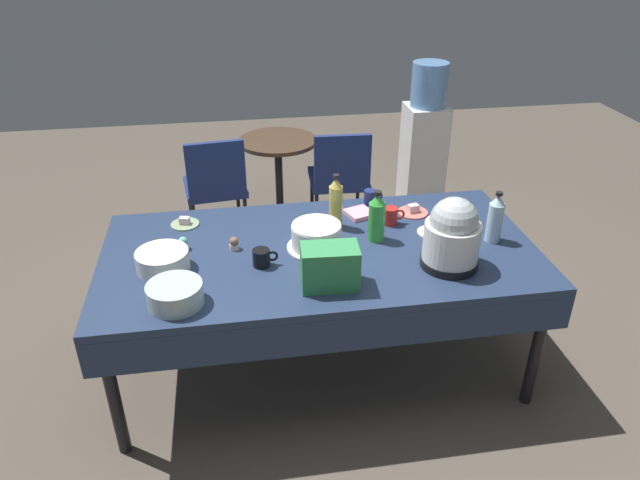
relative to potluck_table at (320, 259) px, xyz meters
The scene contains 24 objects.
ground 0.69m from the potluck_table, ahead, with size 9.00×9.00×0.00m, color brown.
potluck_table is the anchor object (origin of this frame).
frosted_layer_cake 0.13m from the potluck_table, 156.05° to the left, with size 0.30×0.30×0.14m.
slow_cooker 0.68m from the potluck_table, 23.48° to the right, with size 0.28×0.28×0.36m.
glass_salad_bowl 0.80m from the potluck_table, 151.83° to the right, with size 0.25×0.25×0.10m, color #B2C6BC.
ceramic_snack_bowl 0.78m from the potluck_table, behind, with size 0.25×0.25×0.10m, color silver.
dessert_plate_sage 0.79m from the potluck_table, 151.68° to the left, with size 0.15×0.15×0.05m.
dessert_plate_cream 0.63m from the potluck_table, ahead, with size 0.16×0.16×0.05m.
dessert_plate_coral 0.67m from the potluck_table, 28.22° to the left, with size 0.17×0.17×0.05m.
cupcake_berry 0.78m from the potluck_table, 16.64° to the left, with size 0.05×0.05×0.07m.
cupcake_lemon 0.70m from the potluck_table, behind, with size 0.05×0.05×0.07m.
cupcake_vanilla 0.45m from the potluck_table, behind, with size 0.05×0.05×0.07m.
soda_bottle_ginger_ale 0.33m from the potluck_table, 61.57° to the left, with size 0.07×0.07×0.30m.
soda_bottle_lime_soda 0.36m from the potluck_table, ahead, with size 0.09×0.09×0.28m.
soda_bottle_water 0.92m from the potluck_table, ahead, with size 0.08×0.08×0.28m.
coffee_mug_navy 0.60m from the potluck_table, 51.06° to the left, with size 0.11×0.07×0.09m.
coffee_mug_black 0.34m from the potluck_table, 159.08° to the right, with size 0.12×0.08×0.09m.
coffee_mug_red 0.49m from the potluck_table, 25.71° to the left, with size 0.12×0.08×0.10m.
soda_carton 0.37m from the potluck_table, 91.49° to the right, with size 0.26×0.16×0.20m, color #338C4C.
paper_napkin_stack 0.44m from the potluck_table, 50.27° to the left, with size 0.14×0.14×0.02m, color pink.
maroon_chair_left 1.62m from the potluck_table, 109.63° to the left, with size 0.49×0.49×0.85m.
maroon_chair_right 1.58m from the potluck_table, 75.36° to the left, with size 0.46×0.46×0.85m.
round_cafe_table 1.75m from the potluck_table, 91.64° to the left, with size 0.60×0.60×0.72m.
water_cooler 2.16m from the potluck_table, 57.70° to the left, with size 0.32×0.32×1.24m.
Camera 1 is at (-0.41, -2.56, 2.26)m, focal length 33.09 mm.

